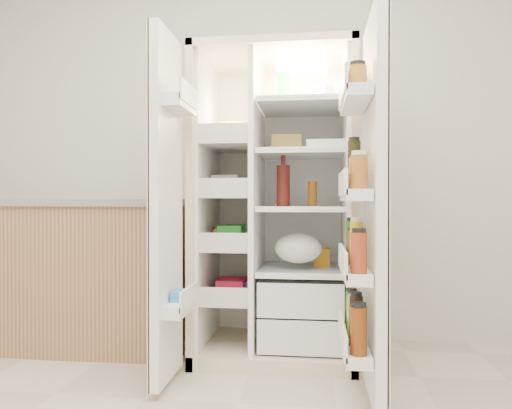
# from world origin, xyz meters

# --- Properties ---
(wall_back) EXTENTS (4.00, 0.02, 2.70)m
(wall_back) POSITION_xyz_m (0.00, 2.00, 1.35)
(wall_back) COLOR silver
(wall_back) RESTS_ON floor
(refrigerator) EXTENTS (0.92, 0.70, 1.80)m
(refrigerator) POSITION_xyz_m (0.13, 1.65, 0.74)
(refrigerator) COLOR beige
(refrigerator) RESTS_ON floor
(freezer_door) EXTENTS (0.15, 0.40, 1.72)m
(freezer_door) POSITION_xyz_m (-0.38, 1.05, 0.89)
(freezer_door) COLOR white
(freezer_door) RESTS_ON floor
(fridge_door) EXTENTS (0.17, 0.58, 1.72)m
(fridge_door) POSITION_xyz_m (0.60, 0.96, 0.87)
(fridge_door) COLOR white
(fridge_door) RESTS_ON floor
(kitchen_counter) EXTENTS (1.29, 0.69, 0.93)m
(kitchen_counter) POSITION_xyz_m (-1.06, 1.67, 0.47)
(kitchen_counter) COLOR #A58152
(kitchen_counter) RESTS_ON floor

